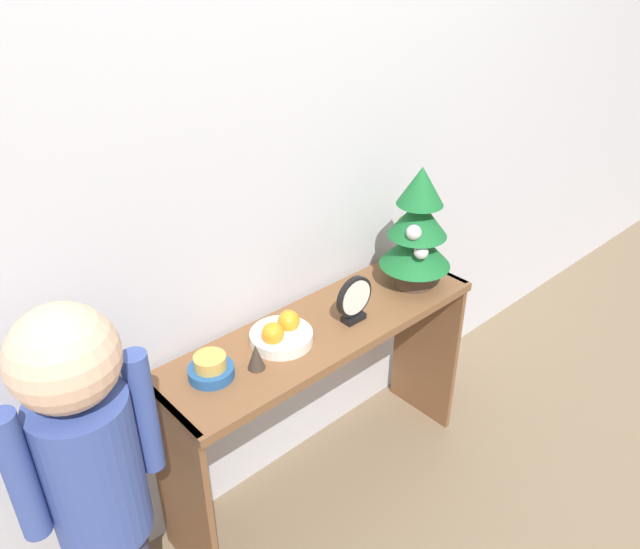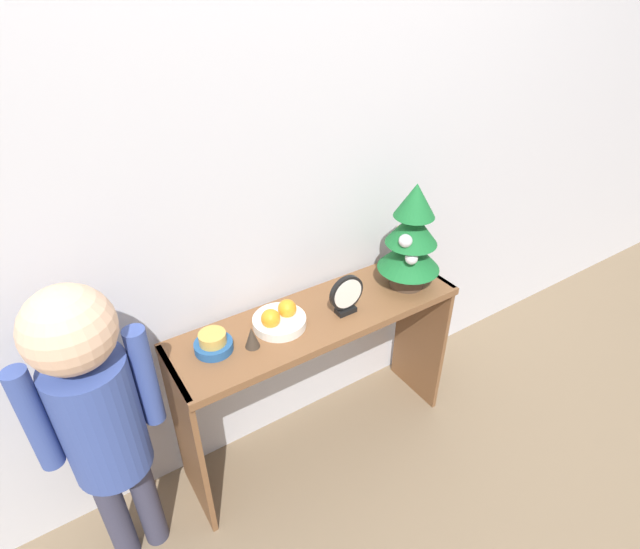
{
  "view_description": "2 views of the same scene",
  "coord_description": "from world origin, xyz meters",
  "px_view_note": "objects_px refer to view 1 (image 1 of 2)",
  "views": [
    {
      "loc": [
        -1.11,
        -1.04,
        1.84
      ],
      "look_at": [
        -0.04,
        0.13,
        0.91
      ],
      "focal_mm": 35.0,
      "sensor_mm": 36.0,
      "label": 1
    },
    {
      "loc": [
        -0.8,
        -1.08,
        1.83
      ],
      "look_at": [
        -0.01,
        0.14,
        0.89
      ],
      "focal_mm": 28.0,
      "sensor_mm": 36.0,
      "label": 2
    }
  ],
  "objects_px": {
    "figurine": "(256,357)",
    "child_figure": "(88,453)",
    "desk_clock": "(354,300)",
    "singing_bowl": "(211,368)",
    "fruit_bowl": "(281,334)",
    "mini_tree": "(417,229)"
  },
  "relations": [
    {
      "from": "fruit_bowl",
      "to": "desk_clock",
      "type": "bearing_deg",
      "value": -14.98
    },
    {
      "from": "mini_tree",
      "to": "figurine",
      "type": "xyz_separation_m",
      "value": [
        -0.69,
        -0.0,
        -0.18
      ]
    },
    {
      "from": "fruit_bowl",
      "to": "desk_clock",
      "type": "height_order",
      "value": "desk_clock"
    },
    {
      "from": "fruit_bowl",
      "to": "figurine",
      "type": "relative_size",
      "value": 2.38
    },
    {
      "from": "figurine",
      "to": "child_figure",
      "type": "relative_size",
      "value": 0.07
    },
    {
      "from": "fruit_bowl",
      "to": "singing_bowl",
      "type": "distance_m",
      "value": 0.25
    },
    {
      "from": "fruit_bowl",
      "to": "desk_clock",
      "type": "xyz_separation_m",
      "value": [
        0.25,
        -0.07,
        0.05
      ]
    },
    {
      "from": "fruit_bowl",
      "to": "child_figure",
      "type": "xyz_separation_m",
      "value": [
        -0.65,
        -0.07,
        0.0
      ]
    },
    {
      "from": "figurine",
      "to": "child_figure",
      "type": "xyz_separation_m",
      "value": [
        -0.51,
        -0.02,
        -0.01
      ]
    },
    {
      "from": "fruit_bowl",
      "to": "figurine",
      "type": "bearing_deg",
      "value": -160.13
    },
    {
      "from": "child_figure",
      "to": "figurine",
      "type": "bearing_deg",
      "value": 2.42
    },
    {
      "from": "mini_tree",
      "to": "singing_bowl",
      "type": "relative_size",
      "value": 3.35
    },
    {
      "from": "singing_bowl",
      "to": "figurine",
      "type": "bearing_deg",
      "value": -25.02
    },
    {
      "from": "mini_tree",
      "to": "figurine",
      "type": "distance_m",
      "value": 0.72
    },
    {
      "from": "desk_clock",
      "to": "child_figure",
      "type": "xyz_separation_m",
      "value": [
        -0.89,
        -0.0,
        -0.04
      ]
    },
    {
      "from": "fruit_bowl",
      "to": "child_figure",
      "type": "distance_m",
      "value": 0.65
    },
    {
      "from": "singing_bowl",
      "to": "desk_clock",
      "type": "height_order",
      "value": "desk_clock"
    },
    {
      "from": "desk_clock",
      "to": "figurine",
      "type": "height_order",
      "value": "desk_clock"
    },
    {
      "from": "mini_tree",
      "to": "singing_bowl",
      "type": "xyz_separation_m",
      "value": [
        -0.81,
        0.06,
        -0.19
      ]
    },
    {
      "from": "desk_clock",
      "to": "child_figure",
      "type": "height_order",
      "value": "child_figure"
    },
    {
      "from": "singing_bowl",
      "to": "figurine",
      "type": "distance_m",
      "value": 0.13
    },
    {
      "from": "desk_clock",
      "to": "child_figure",
      "type": "relative_size",
      "value": 0.14
    }
  ]
}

